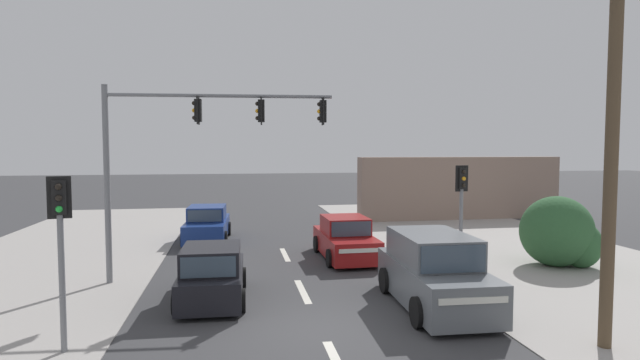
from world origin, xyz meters
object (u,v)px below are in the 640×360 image
object	(u,v)px
utility_pole_foreground_right	(609,80)
traffic_signal_mast	(187,140)
pedestal_signal_right_kerb	(461,201)
sedan_receding_far	(207,225)
suv_oncoming_mid	(434,273)
sedan_crossing_left	(345,240)
pedestal_signal_left_kerb	(60,234)
hatchback_oncoming_near	(212,275)

from	to	relation	value
utility_pole_foreground_right	traffic_signal_mast	bearing A→B (deg)	142.30
pedestal_signal_right_kerb	sedan_receding_far	distance (m)	11.39
pedestal_signal_right_kerb	suv_oncoming_mid	xyz separation A→B (m)	(-2.12, -2.89, -1.53)
pedestal_signal_right_kerb	sedan_crossing_left	xyz separation A→B (m)	(-3.14, 3.04, -1.71)
utility_pole_foreground_right	suv_oncoming_mid	xyz separation A→B (m)	(-2.27, 3.17, -4.58)
pedestal_signal_right_kerb	suv_oncoming_mid	world-z (taller)	pedestal_signal_right_kerb
pedestal_signal_right_kerb	pedestal_signal_left_kerb	world-z (taller)	same
utility_pole_foreground_right	hatchback_oncoming_near	xyz separation A→B (m)	(-7.97, 4.61, -4.76)
pedestal_signal_right_kerb	traffic_signal_mast	bearing A→B (deg)	175.33
traffic_signal_mast	sedan_receding_far	distance (m)	7.72
sedan_receding_far	hatchback_oncoming_near	xyz separation A→B (m)	(0.58, -8.96, -0.00)
utility_pole_foreground_right	pedestal_signal_right_kerb	world-z (taller)	utility_pole_foreground_right
pedestal_signal_left_kerb	hatchback_oncoming_near	distance (m)	4.43
pedestal_signal_left_kerb	suv_oncoming_mid	bearing A→B (deg)	10.32
sedan_crossing_left	pedestal_signal_right_kerb	bearing A→B (deg)	-44.05
pedestal_signal_right_kerb	suv_oncoming_mid	distance (m)	3.90
pedestal_signal_left_kerb	sedan_receding_far	world-z (taller)	pedestal_signal_left_kerb
pedestal_signal_left_kerb	traffic_signal_mast	bearing A→B (deg)	68.60
utility_pole_foreground_right	pedestal_signal_right_kerb	size ratio (longest dim) A/B	2.86
sedan_crossing_left	hatchback_oncoming_near	xyz separation A→B (m)	(-4.67, -4.49, -0.00)
traffic_signal_mast	pedestal_signal_left_kerb	size ratio (longest dim) A/B	1.93
traffic_signal_mast	sedan_receding_far	size ratio (longest dim) A/B	1.59
utility_pole_foreground_right	suv_oncoming_mid	world-z (taller)	utility_pole_foreground_right
utility_pole_foreground_right	pedestal_signal_left_kerb	bearing A→B (deg)	171.40
traffic_signal_mast	hatchback_oncoming_near	xyz separation A→B (m)	(0.78, -2.16, -3.65)
pedestal_signal_right_kerb	suv_oncoming_mid	size ratio (longest dim) A/B	0.77
pedestal_signal_right_kerb	sedan_receding_far	xyz separation A→B (m)	(-8.39, 7.51, -1.71)
utility_pole_foreground_right	hatchback_oncoming_near	distance (m)	10.36
pedestal_signal_right_kerb	sedan_crossing_left	size ratio (longest dim) A/B	0.84
pedestal_signal_right_kerb	sedan_crossing_left	world-z (taller)	pedestal_signal_right_kerb
traffic_signal_mast	pedestal_signal_left_kerb	xyz separation A→B (m)	(-2.01, -5.14, -1.94)
sedan_crossing_left	hatchback_oncoming_near	size ratio (longest dim) A/B	1.16
suv_oncoming_mid	sedan_receding_far	bearing A→B (deg)	121.12
traffic_signal_mast	sedan_crossing_left	distance (m)	6.97
utility_pole_foreground_right	sedan_receding_far	bearing A→B (deg)	122.21
utility_pole_foreground_right	sedan_crossing_left	xyz separation A→B (m)	(-3.29, 9.10, -4.76)
pedestal_signal_left_kerb	suv_oncoming_mid	size ratio (longest dim) A/B	0.77
utility_pole_foreground_right	pedestal_signal_left_kerb	xyz separation A→B (m)	(-10.76, 1.63, -3.05)
traffic_signal_mast	pedestal_signal_left_kerb	world-z (taller)	traffic_signal_mast
hatchback_oncoming_near	sedan_crossing_left	bearing A→B (deg)	43.86
traffic_signal_mast	hatchback_oncoming_near	size ratio (longest dim) A/B	1.87
traffic_signal_mast	pedestal_signal_right_kerb	bearing A→B (deg)	-4.67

